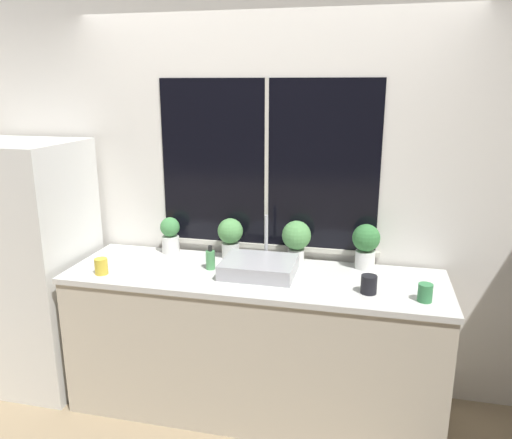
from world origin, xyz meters
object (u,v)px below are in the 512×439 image
object	(u,v)px
potted_plant_far_left	(170,234)
soap_bottle	(210,259)
potted_plant_far_right	(366,243)
mug_green	(425,293)
refrigerator	(30,266)
sink	(259,266)
mug_yellow	(101,266)
mug_black	(369,284)
potted_plant_center_left	(230,235)
potted_plant_center_right	(296,238)

from	to	relation	value
potted_plant_far_left	soap_bottle	size ratio (longest dim) A/B	1.64
potted_plant_far_left	potted_plant_far_right	xyz separation A→B (m)	(1.31, 0.00, 0.03)
potted_plant_far_left	mug_green	world-z (taller)	potted_plant_far_left
refrigerator	potted_plant_far_right	distance (m)	2.28
refrigerator	sink	bearing A→B (deg)	0.84
soap_bottle	mug_green	size ratio (longest dim) A/B	1.55
mug_yellow	mug_black	xyz separation A→B (m)	(1.60, 0.08, 0.00)
potted_plant_far_left	potted_plant_center_left	world-z (taller)	potted_plant_center_left
mug_yellow	potted_plant_center_right	bearing A→B (deg)	22.72
potted_plant_far_left	soap_bottle	xyz separation A→B (m)	(0.37, -0.24, -0.07)
refrigerator	potted_plant_center_left	distance (m)	1.41
potted_plant_center_right	potted_plant_far_right	size ratio (longest dim) A/B	0.98
potted_plant_center_right	mug_green	world-z (taller)	potted_plant_center_right
soap_bottle	mug_yellow	bearing A→B (deg)	-159.49
mug_black	mug_green	distance (m)	0.30
sink	mug_green	world-z (taller)	sink
potted_plant_far_right	mug_black	distance (m)	0.42
sink	potted_plant_far_right	distance (m)	0.69
refrigerator	mug_green	bearing A→B (deg)	-3.76
potted_plant_far_left	potted_plant_center_left	size ratio (longest dim) A/B	0.93
potted_plant_far_left	mug_black	xyz separation A→B (m)	(1.35, -0.40, -0.08)
potted_plant_center_right	soap_bottle	size ratio (longest dim) A/B	1.83
potted_plant_far_left	mug_green	xyz separation A→B (m)	(1.64, -0.44, -0.08)
refrigerator	potted_plant_far_left	bearing A→B (deg)	16.23
refrigerator	sink	xyz separation A→B (m)	(1.62, 0.02, 0.12)
potted_plant_far_right	mug_yellow	bearing A→B (deg)	-163.22
potted_plant_center_left	potted_plant_center_right	size ratio (longest dim) A/B	0.96
potted_plant_far_right	mug_green	distance (m)	0.56
mug_black	potted_plant_far_right	bearing A→B (deg)	94.37
mug_green	mug_yellow	bearing A→B (deg)	-178.98
potted_plant_far_left	mug_black	distance (m)	1.41
potted_plant_center_right	potted_plant_far_right	xyz separation A→B (m)	(0.44, 0.00, -0.00)
potted_plant_center_left	mug_yellow	size ratio (longest dim) A/B	2.72
potted_plant_far_right	mug_black	xyz separation A→B (m)	(0.03, -0.40, -0.11)
potted_plant_center_left	mug_yellow	bearing A→B (deg)	-145.44
potted_plant_center_left	potted_plant_center_right	distance (m)	0.44
potted_plant_center_left	potted_plant_center_right	xyz separation A→B (m)	(0.44, -0.00, 0.01)
soap_bottle	mug_green	xyz separation A→B (m)	(1.27, -0.20, -0.01)
potted_plant_center_left	soap_bottle	world-z (taller)	potted_plant_center_left
potted_plant_center_right	potted_plant_far_right	world-z (taller)	potted_plant_far_right
refrigerator	mug_green	xyz separation A→B (m)	(2.57, -0.17, 0.13)
refrigerator	potted_plant_far_right	bearing A→B (deg)	6.89
soap_bottle	refrigerator	bearing A→B (deg)	-178.62
potted_plant_center_right	mug_yellow	size ratio (longest dim) A/B	2.83
mug_yellow	potted_plant_far_right	bearing A→B (deg)	16.78
potted_plant_center_left	mug_green	bearing A→B (deg)	-20.00
mug_black	sink	bearing A→B (deg)	167.09
mug_yellow	mug_green	distance (m)	1.90
sink	mug_green	bearing A→B (deg)	-11.40
sink	mug_green	distance (m)	0.98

